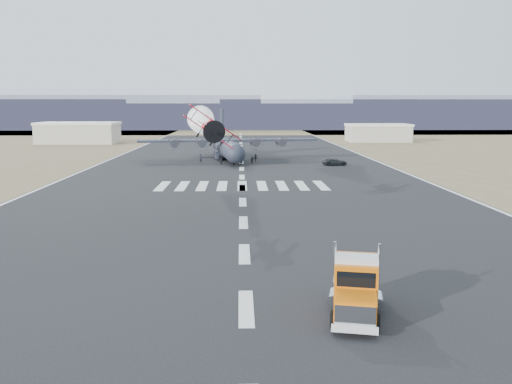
{
  "coord_description": "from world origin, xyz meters",
  "views": [
    {
      "loc": [
        -0.33,
        -30.91,
        11.99
      ],
      "look_at": [
        1.16,
        18.96,
        4.0
      ],
      "focal_mm": 38.0,
      "sensor_mm": 36.0,
      "label": 1
    }
  ],
  "objects_px": {
    "crew_d": "(252,160)",
    "crew_f": "(241,158)",
    "aerobatic_biplane": "(210,128)",
    "crew_h": "(221,160)",
    "hangar_left": "(79,133)",
    "crew_a": "(201,158)",
    "semi_truck": "(356,286)",
    "crew_c": "(256,158)",
    "support_vehicle": "(335,162)",
    "hangar_right": "(378,133)",
    "crew_b": "(220,158)",
    "crew_g": "(241,161)",
    "transport_aircraft": "(227,146)",
    "crew_e": "(234,159)"
  },
  "relations": [
    {
      "from": "crew_d",
      "to": "crew_f",
      "type": "bearing_deg",
      "value": 121.06
    },
    {
      "from": "aerobatic_biplane",
      "to": "crew_h",
      "type": "bearing_deg",
      "value": 84.11
    },
    {
      "from": "hangar_left",
      "to": "crew_a",
      "type": "distance_m",
      "value": 74.47
    },
    {
      "from": "semi_truck",
      "to": "crew_c",
      "type": "distance_m",
      "value": 86.59
    },
    {
      "from": "support_vehicle",
      "to": "crew_f",
      "type": "distance_m",
      "value": 20.12
    },
    {
      "from": "crew_d",
      "to": "aerobatic_biplane",
      "type": "bearing_deg",
      "value": -104.09
    },
    {
      "from": "hangar_right",
      "to": "crew_c",
      "type": "bearing_deg",
      "value": -123.59
    },
    {
      "from": "crew_b",
      "to": "crew_f",
      "type": "xyz_separation_m",
      "value": [
        4.48,
        -2.0,
        0.12
      ]
    },
    {
      "from": "crew_g",
      "to": "crew_h",
      "type": "height_order",
      "value": "crew_h"
    },
    {
      "from": "crew_c",
      "to": "crew_d",
      "type": "distance_m",
      "value": 4.36
    },
    {
      "from": "semi_truck",
      "to": "crew_f",
      "type": "bearing_deg",
      "value": 106.9
    },
    {
      "from": "crew_f",
      "to": "crew_h",
      "type": "xyz_separation_m",
      "value": [
        -4.06,
        -4.06,
        -0.01
      ]
    },
    {
      "from": "semi_truck",
      "to": "crew_b",
      "type": "height_order",
      "value": "semi_truck"
    },
    {
      "from": "hangar_left",
      "to": "crew_d",
      "type": "height_order",
      "value": "hangar_left"
    },
    {
      "from": "crew_c",
      "to": "crew_h",
      "type": "height_order",
      "value": "crew_h"
    },
    {
      "from": "aerobatic_biplane",
      "to": "support_vehicle",
      "type": "bearing_deg",
      "value": 58.98
    },
    {
      "from": "hangar_left",
      "to": "crew_a",
      "type": "relative_size",
      "value": 13.8
    },
    {
      "from": "aerobatic_biplane",
      "to": "support_vehicle",
      "type": "height_order",
      "value": "aerobatic_biplane"
    },
    {
      "from": "transport_aircraft",
      "to": "crew_e",
      "type": "xyz_separation_m",
      "value": [
        1.62,
        -6.41,
        -2.13
      ]
    },
    {
      "from": "hangar_left",
      "to": "crew_d",
      "type": "distance_m",
      "value": 83.83
    },
    {
      "from": "aerobatic_biplane",
      "to": "crew_g",
      "type": "height_order",
      "value": "aerobatic_biplane"
    },
    {
      "from": "crew_e",
      "to": "crew_d",
      "type": "bearing_deg",
      "value": 168.49
    },
    {
      "from": "aerobatic_biplane",
      "to": "transport_aircraft",
      "type": "xyz_separation_m",
      "value": [
        0.43,
        62.36,
        -6.63
      ]
    },
    {
      "from": "support_vehicle",
      "to": "crew_f",
      "type": "relative_size",
      "value": 2.75
    },
    {
      "from": "hangar_left",
      "to": "crew_c",
      "type": "height_order",
      "value": "hangar_left"
    },
    {
      "from": "aerobatic_biplane",
      "to": "crew_e",
      "type": "xyz_separation_m",
      "value": [
        2.05,
        55.95,
        -8.76
      ]
    },
    {
      "from": "aerobatic_biplane",
      "to": "crew_c",
      "type": "relative_size",
      "value": 3.69
    },
    {
      "from": "crew_a",
      "to": "crew_f",
      "type": "height_order",
      "value": "crew_f"
    },
    {
      "from": "crew_a",
      "to": "crew_g",
      "type": "height_order",
      "value": "crew_a"
    },
    {
      "from": "crew_a",
      "to": "crew_b",
      "type": "xyz_separation_m",
      "value": [
        4.02,
        1.61,
        -0.1
      ]
    },
    {
      "from": "hangar_right",
      "to": "semi_truck",
      "type": "relative_size",
      "value": 2.58
    },
    {
      "from": "transport_aircraft",
      "to": "crew_a",
      "type": "height_order",
      "value": "transport_aircraft"
    },
    {
      "from": "crew_a",
      "to": "crew_g",
      "type": "bearing_deg",
      "value": -164.69
    },
    {
      "from": "support_vehicle",
      "to": "hangar_left",
      "type": "bearing_deg",
      "value": 36.37
    },
    {
      "from": "hangar_right",
      "to": "crew_e",
      "type": "bearing_deg",
      "value": -125.81
    },
    {
      "from": "hangar_right",
      "to": "aerobatic_biplane",
      "type": "distance_m",
      "value": 131.67
    },
    {
      "from": "semi_truck",
      "to": "crew_b",
      "type": "xyz_separation_m",
      "value": [
        -10.99,
        87.23,
        -0.93
      ]
    },
    {
      "from": "semi_truck",
      "to": "crew_d",
      "type": "distance_m",
      "value": 82.37
    },
    {
      "from": "semi_truck",
      "to": "crew_h",
      "type": "height_order",
      "value": "semi_truck"
    },
    {
      "from": "crew_b",
      "to": "aerobatic_biplane",
      "type": "bearing_deg",
      "value": -97.56
    },
    {
      "from": "hangar_left",
      "to": "aerobatic_biplane",
      "type": "relative_size",
      "value": 4.06
    },
    {
      "from": "crew_e",
      "to": "hangar_left",
      "type": "bearing_deg",
      "value": -22.79
    },
    {
      "from": "semi_truck",
      "to": "crew_a",
      "type": "bearing_deg",
      "value": 112.47
    },
    {
      "from": "crew_b",
      "to": "crew_c",
      "type": "distance_m",
      "value": 7.78
    },
    {
      "from": "crew_g",
      "to": "crew_h",
      "type": "relative_size",
      "value": 0.91
    },
    {
      "from": "hangar_right",
      "to": "crew_g",
      "type": "height_order",
      "value": "hangar_right"
    },
    {
      "from": "crew_a",
      "to": "crew_h",
      "type": "distance_m",
      "value": 6.27
    },
    {
      "from": "crew_a",
      "to": "crew_h",
      "type": "bearing_deg",
      "value": 178.78
    },
    {
      "from": "crew_f",
      "to": "semi_truck",
      "type": "bearing_deg",
      "value": -10.03
    },
    {
      "from": "hangar_right",
      "to": "semi_truck",
      "type": "height_order",
      "value": "hangar_right"
    }
  ]
}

